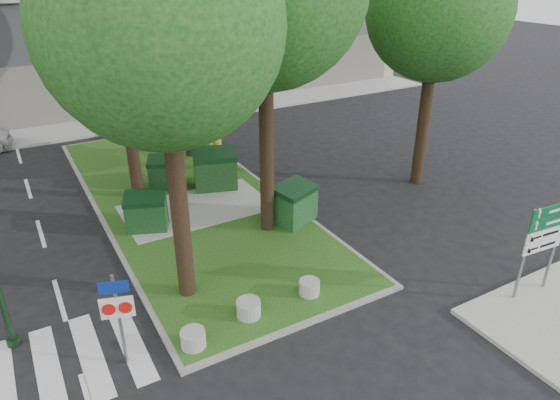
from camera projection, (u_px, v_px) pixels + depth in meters
ground at (284, 331)px, 11.99m from camera, size 120.00×120.00×0.00m
median_island at (187, 198)px, 18.41m from camera, size 6.00×16.00×0.12m
median_kerb at (187, 199)px, 18.42m from camera, size 6.30×16.30×0.10m
building_sidewalk at (108, 125)px, 26.36m from camera, size 42.00×3.00×0.12m
zebra_crossing at (111, 348)px, 11.48m from camera, size 5.00×3.00×0.01m
tree_median_near_left at (162, 0)px, 10.12m from camera, size 5.20×5.20×10.53m
dumpster_a at (146, 212)px, 16.05m from camera, size 1.57×1.35×1.22m
dumpster_b at (166, 172)px, 19.02m from camera, size 1.53×1.33×1.19m
dumpster_c at (215, 170)px, 18.86m from camera, size 1.89×1.58×1.51m
dumpster_d at (295, 203)px, 16.47m from camera, size 1.71×1.47×1.33m
bollard_left at (193, 339)px, 11.30m from camera, size 0.57×0.57×0.41m
bollard_right at (309, 287)px, 13.06m from camera, size 0.55×0.55×0.39m
bollard_mid at (249, 308)px, 12.25m from camera, size 0.60×0.60×0.43m
litter_bin at (217, 148)px, 22.06m from camera, size 0.41×0.41×0.71m
traffic_sign_pole at (118, 309)px, 10.42m from camera, size 0.68×0.25×2.33m
directional_sign at (543, 236)px, 12.46m from camera, size 1.28×0.18×2.57m
car_silver at (190, 118)px, 25.31m from camera, size 4.36×1.80×1.40m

